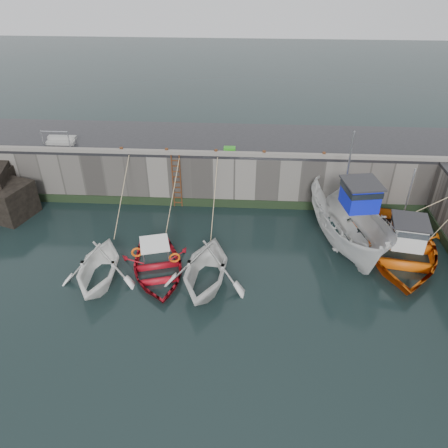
# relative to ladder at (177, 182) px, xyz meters

# --- Properties ---
(ground) EXTENTS (120.00, 120.00, 0.00)m
(ground) POSITION_rel_ladder_xyz_m (2.00, -9.91, -1.59)
(ground) COLOR black
(ground) RESTS_ON ground
(quay_back) EXTENTS (30.00, 5.00, 3.00)m
(quay_back) POSITION_rel_ladder_xyz_m (2.00, 2.59, -0.09)
(quay_back) COLOR slate
(quay_back) RESTS_ON ground
(road_back) EXTENTS (30.00, 5.00, 0.16)m
(road_back) POSITION_rel_ladder_xyz_m (2.00, 2.59, 1.49)
(road_back) COLOR black
(road_back) RESTS_ON quay_back
(kerb_back) EXTENTS (30.00, 0.30, 0.20)m
(kerb_back) POSITION_rel_ladder_xyz_m (2.00, 0.24, 1.67)
(kerb_back) COLOR slate
(kerb_back) RESTS_ON road_back
(algae_back) EXTENTS (30.00, 0.08, 0.50)m
(algae_back) POSITION_rel_ladder_xyz_m (2.00, 0.05, -1.34)
(algae_back) COLOR black
(algae_back) RESTS_ON ground
(ladder) EXTENTS (0.51, 0.08, 3.20)m
(ladder) POSITION_rel_ladder_xyz_m (0.00, 0.00, 0.00)
(ladder) COLOR #3F1E0F
(ladder) RESTS_ON ground
(boat_near_white) EXTENTS (3.78, 4.33, 2.22)m
(boat_near_white) POSITION_rel_ladder_xyz_m (-2.58, -6.69, -1.59)
(boat_near_white) COLOR white
(boat_near_white) RESTS_ON ground
(boat_near_white_rope) EXTENTS (0.04, 5.00, 3.10)m
(boat_near_white_rope) POSITION_rel_ladder_xyz_m (-2.58, -2.05, -1.59)
(boat_near_white_rope) COLOR tan
(boat_near_white_rope) RESTS_ON ground
(boat_near_blue) EXTENTS (4.59, 5.54, 0.99)m
(boat_near_blue) POSITION_rel_ladder_xyz_m (-0.09, -5.98, -1.59)
(boat_near_blue) COLOR #A60E1A
(boat_near_blue) RESTS_ON ground
(boat_near_blue_rope) EXTENTS (0.04, 4.41, 3.10)m
(boat_near_blue_rope) POSITION_rel_ladder_xyz_m (-0.09, -1.70, -1.59)
(boat_near_blue_rope) COLOR tan
(boat_near_blue_rope) RESTS_ON ground
(boat_near_blacktrim) EXTENTS (4.42, 4.98, 2.42)m
(boat_near_blacktrim) POSITION_rel_ladder_xyz_m (2.24, -6.65, -1.59)
(boat_near_blacktrim) COLOR silver
(boat_near_blacktrim) RESTS_ON ground
(boat_near_blacktrim_rope) EXTENTS (0.04, 4.97, 3.10)m
(boat_near_blacktrim_rope) POSITION_rel_ladder_xyz_m (2.24, -2.03, -1.59)
(boat_near_blacktrim_rope) COLOR tan
(boat_near_blacktrim_rope) RESTS_ON ground
(boat_far_white) EXTENTS (4.07, 7.88, 5.90)m
(boat_far_white) POSITION_rel_ladder_xyz_m (9.03, -3.20, -0.38)
(boat_far_white) COLOR silver
(boat_far_white) RESTS_ON ground
(boat_far_orange) EXTENTS (6.06, 7.68, 4.44)m
(boat_far_orange) POSITION_rel_ladder_xyz_m (11.49, -3.98, -1.13)
(boat_far_orange) COLOR #E0590B
(boat_far_orange) RESTS_ON ground
(fish_crate) EXTENTS (0.64, 0.39, 0.30)m
(fish_crate) POSITION_rel_ladder_xyz_m (2.92, 0.64, 1.72)
(fish_crate) COLOR #268A19
(fish_crate) RESTS_ON road_back
(railing) EXTENTS (1.60, 1.05, 1.00)m
(railing) POSITION_rel_ladder_xyz_m (-6.75, 1.33, 1.77)
(railing) COLOR #A5A8AD
(railing) RESTS_ON road_back
(bollard_a) EXTENTS (0.18, 0.18, 0.28)m
(bollard_a) POSITION_rel_ladder_xyz_m (-3.00, 0.34, 1.71)
(bollard_a) COLOR #3F1E0F
(bollard_a) RESTS_ON road_back
(bollard_b) EXTENTS (0.18, 0.18, 0.28)m
(bollard_b) POSITION_rel_ladder_xyz_m (-0.50, 0.34, 1.71)
(bollard_b) COLOR #3F1E0F
(bollard_b) RESTS_ON road_back
(bollard_c) EXTENTS (0.18, 0.18, 0.28)m
(bollard_c) POSITION_rel_ladder_xyz_m (2.20, 0.34, 1.71)
(bollard_c) COLOR #3F1E0F
(bollard_c) RESTS_ON road_back
(bollard_d) EXTENTS (0.18, 0.18, 0.28)m
(bollard_d) POSITION_rel_ladder_xyz_m (4.80, 0.34, 1.71)
(bollard_d) COLOR #3F1E0F
(bollard_d) RESTS_ON road_back
(bollard_e) EXTENTS (0.18, 0.18, 0.28)m
(bollard_e) POSITION_rel_ladder_xyz_m (8.00, 0.34, 1.71)
(bollard_e) COLOR #3F1E0F
(bollard_e) RESTS_ON road_back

